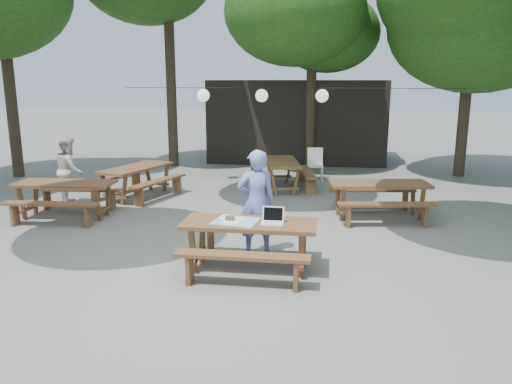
{
  "coord_description": "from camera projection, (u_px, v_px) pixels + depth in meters",
  "views": [
    {
      "loc": [
        1.61,
        -7.43,
        2.82
      ],
      "look_at": [
        0.48,
        0.32,
        1.05
      ],
      "focal_mm": 35.0,
      "sensor_mm": 36.0,
      "label": 1
    }
  ],
  "objects": [
    {
      "name": "paper_lanterns",
      "position": [
        262.0,
        95.0,
        13.31
      ],
      "size": [
        9.0,
        0.34,
        0.38
      ],
      "color": "black",
      "rests_on": "ground"
    },
    {
      "name": "second_person",
      "position": [
        70.0,
        170.0,
        11.53
      ],
      "size": [
        0.85,
        0.93,
        1.56
      ],
      "primitive_type": "imported",
      "rotation": [
        0.0,
        0.0,
        2.0
      ],
      "color": "silver",
      "rests_on": "ground"
    },
    {
      "name": "picnic_table_nw",
      "position": [
        66.0,
        199.0,
        10.38
      ],
      "size": [
        2.04,
        1.69,
        0.75
      ],
      "rotation": [
        0.0,
        0.0,
        0.06
      ],
      "color": "#58321F",
      "rests_on": "ground"
    },
    {
      "name": "laptop",
      "position": [
        273.0,
        219.0,
        7.35
      ],
      "size": [
        0.33,
        0.27,
        0.24
      ],
      "rotation": [
        0.0,
        0.0,
        -0.02
      ],
      "color": "white",
      "rests_on": "main_picnic_table"
    },
    {
      "name": "plastic_chair",
      "position": [
        315.0,
        171.0,
        14.33
      ],
      "size": [
        0.48,
        0.48,
        0.9
      ],
      "rotation": [
        0.0,
        0.0,
        0.1
      ],
      "color": "white",
      "rests_on": "ground"
    },
    {
      "name": "woman",
      "position": [
        256.0,
        202.0,
        8.12
      ],
      "size": [
        0.74,
        0.6,
        1.73
      ],
      "primitive_type": "imported",
      "rotation": [
        0.0,
        0.0,
        3.49
      ],
      "color": "#7C92E3",
      "rests_on": "ground"
    },
    {
      "name": "pavilion",
      "position": [
        298.0,
        120.0,
        17.77
      ],
      "size": [
        6.0,
        3.0,
        2.8
      ],
      "primitive_type": "cube",
      "color": "black",
      "rests_on": "ground"
    },
    {
      "name": "picnic_table_far_e",
      "position": [
        282.0,
        174.0,
        13.08
      ],
      "size": [
        1.91,
        2.16,
        0.75
      ],
      "rotation": [
        0.0,
        0.0,
        1.76
      ],
      "color": "#58321F",
      "rests_on": "ground"
    },
    {
      "name": "tabletop_clutter",
      "position": [
        234.0,
        220.0,
        7.46
      ],
      "size": [
        0.73,
        0.65,
        0.08
      ],
      "color": "#398AC5",
      "rests_on": "main_picnic_table"
    },
    {
      "name": "ground",
      "position": [
        224.0,
        259.0,
        8.02
      ],
      "size": [
        80.0,
        80.0,
        0.0
      ],
      "primitive_type": "plane",
      "color": "slate",
      "rests_on": "ground"
    },
    {
      "name": "picnic_table_far_w",
      "position": [
        137.0,
        181.0,
        12.21
      ],
      "size": [
        2.08,
        2.29,
        0.75
      ],
      "rotation": [
        0.0,
        0.0,
        1.26
      ],
      "color": "#58321F",
      "rests_on": "ground"
    },
    {
      "name": "main_picnic_table",
      "position": [
        249.0,
        245.0,
        7.5
      ],
      "size": [
        2.0,
        1.58,
        0.75
      ],
      "color": "#58321F",
      "rests_on": "ground"
    },
    {
      "name": "picnic_table_ne",
      "position": [
        379.0,
        200.0,
        10.34
      ],
      "size": [
        2.11,
        1.84,
        0.75
      ],
      "rotation": [
        0.0,
        0.0,
        0.15
      ],
      "color": "#58321F",
      "rests_on": "ground"
    }
  ]
}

